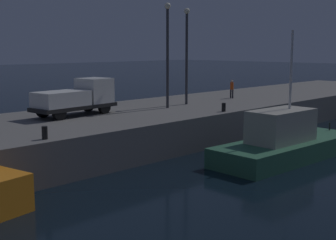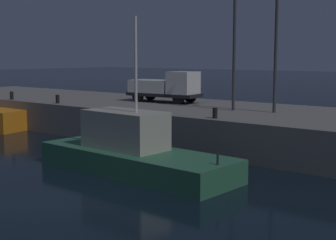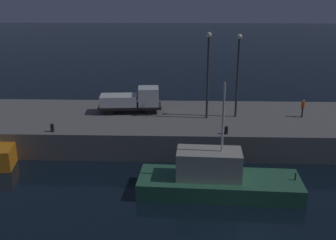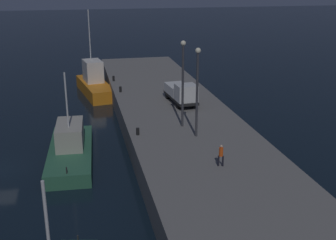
{
  "view_description": "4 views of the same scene",
  "coord_description": "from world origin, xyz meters",
  "px_view_note": "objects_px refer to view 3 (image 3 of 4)",
  "views": [
    {
      "loc": [
        -25.12,
        -8.24,
        6.56
      ],
      "look_at": [
        -3.6,
        12.88,
        1.87
      ],
      "focal_mm": 50.18,
      "sensor_mm": 36.0,
      "label": 1
    },
    {
      "loc": [
        15.11,
        -11.53,
        5.69
      ],
      "look_at": [
        -5.76,
        14.7,
        1.26
      ],
      "focal_mm": 52.32,
      "sensor_mm": 36.0,
      "label": 2
    },
    {
      "loc": [
        -3.3,
        -18.32,
        12.8
      ],
      "look_at": [
        -4.42,
        15.33,
        2.01
      ],
      "focal_mm": 42.73,
      "sensor_mm": 36.0,
      "label": 3
    },
    {
      "loc": [
        33.34,
        6.75,
        14.9
      ],
      "look_at": [
        -3.99,
        14.82,
        1.81
      ],
      "focal_mm": 46.02,
      "sensor_mm": 36.0,
      "label": 4
    }
  ],
  "objects_px": {
    "lamp_post_east": "(238,69)",
    "bollard_central": "(52,128)",
    "fishing_trawler_red": "(216,179)",
    "dockworker": "(303,107)",
    "lamp_post_west": "(208,69)",
    "utility_truck": "(132,100)",
    "bollard_east": "(226,130)"
  },
  "relations": [
    {
      "from": "lamp_post_east",
      "to": "bollard_central",
      "type": "distance_m",
      "value": 16.27
    },
    {
      "from": "lamp_post_west",
      "to": "bollard_east",
      "type": "distance_m",
      "value": 5.95
    },
    {
      "from": "bollard_central",
      "to": "bollard_east",
      "type": "bearing_deg",
      "value": -0.3
    },
    {
      "from": "fishing_trawler_red",
      "to": "dockworker",
      "type": "height_order",
      "value": "fishing_trawler_red"
    },
    {
      "from": "bollard_central",
      "to": "bollard_east",
      "type": "height_order",
      "value": "bollard_central"
    },
    {
      "from": "lamp_post_east",
      "to": "bollard_central",
      "type": "relative_size",
      "value": 11.55
    },
    {
      "from": "lamp_post_west",
      "to": "utility_truck",
      "type": "distance_m",
      "value": 7.63
    },
    {
      "from": "lamp_post_west",
      "to": "lamp_post_east",
      "type": "relative_size",
      "value": 1.03
    },
    {
      "from": "lamp_post_west",
      "to": "lamp_post_east",
      "type": "distance_m",
      "value": 2.66
    },
    {
      "from": "lamp_post_east",
      "to": "bollard_central",
      "type": "xyz_separation_m",
      "value": [
        -15.1,
        -4.57,
        -3.97
      ]
    },
    {
      "from": "lamp_post_east",
      "to": "utility_truck",
      "type": "relative_size",
      "value": 1.24
    },
    {
      "from": "fishing_trawler_red",
      "to": "dockworker",
      "type": "bearing_deg",
      "value": 50.66
    },
    {
      "from": "lamp_post_west",
      "to": "dockworker",
      "type": "bearing_deg",
      "value": 4.1
    },
    {
      "from": "fishing_trawler_red",
      "to": "lamp_post_east",
      "type": "bearing_deg",
      "value": 76.21
    },
    {
      "from": "bollard_east",
      "to": "bollard_central",
      "type": "bearing_deg",
      "value": 179.7
    },
    {
      "from": "dockworker",
      "to": "bollard_central",
      "type": "relative_size",
      "value": 2.5
    },
    {
      "from": "utility_truck",
      "to": "bollard_east",
      "type": "distance_m",
      "value": 9.87
    },
    {
      "from": "fishing_trawler_red",
      "to": "bollard_east",
      "type": "relative_size",
      "value": 18.29
    },
    {
      "from": "bollard_central",
      "to": "lamp_post_east",
      "type": "bearing_deg",
      "value": 16.83
    },
    {
      "from": "utility_truck",
      "to": "fishing_trawler_red",
      "type": "bearing_deg",
      "value": -58.63
    },
    {
      "from": "bollard_central",
      "to": "utility_truck",
      "type": "bearing_deg",
      "value": 44.21
    },
    {
      "from": "dockworker",
      "to": "bollard_east",
      "type": "xyz_separation_m",
      "value": [
        -7.23,
        -4.73,
        -0.6
      ]
    },
    {
      "from": "lamp_post_west",
      "to": "lamp_post_east",
      "type": "xyz_separation_m",
      "value": [
        2.61,
        0.52,
        -0.1
      ]
    },
    {
      "from": "lamp_post_east",
      "to": "dockworker",
      "type": "relative_size",
      "value": 4.61
    },
    {
      "from": "dockworker",
      "to": "bollard_central",
      "type": "bearing_deg",
      "value": -167.51
    },
    {
      "from": "dockworker",
      "to": "lamp_post_west",
      "type": "bearing_deg",
      "value": -175.9
    },
    {
      "from": "lamp_post_east",
      "to": "fishing_trawler_red",
      "type": "bearing_deg",
      "value": -103.79
    },
    {
      "from": "lamp_post_west",
      "to": "utility_truck",
      "type": "height_order",
      "value": "lamp_post_west"
    },
    {
      "from": "utility_truck",
      "to": "bollard_east",
      "type": "bearing_deg",
      "value": -35.26
    },
    {
      "from": "lamp_post_west",
      "to": "bollard_east",
      "type": "height_order",
      "value": "lamp_post_west"
    },
    {
      "from": "utility_truck",
      "to": "dockworker",
      "type": "xyz_separation_m",
      "value": [
        15.26,
        -0.95,
        -0.25
      ]
    },
    {
      "from": "lamp_post_east",
      "to": "utility_truck",
      "type": "distance_m",
      "value": 9.91
    }
  ]
}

